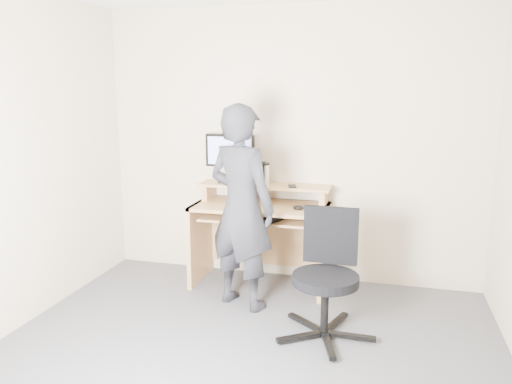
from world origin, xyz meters
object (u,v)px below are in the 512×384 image
at_px(office_chair, 327,270).
at_px(person, 241,208).
at_px(desk, 263,225).
at_px(monitor, 230,154).

bearing_deg(office_chair, person, 157.58).
height_order(desk, person, person).
bearing_deg(monitor, person, -60.39).
bearing_deg(person, monitor, -43.45).
bearing_deg(person, office_chair, 177.37).
distance_m(desk, person, 0.61).
xyz_separation_m(office_chair, person, (-0.74, 0.33, 0.34)).
relative_size(desk, monitor, 2.54).
distance_m(desk, monitor, 0.71).
relative_size(office_chair, person, 0.54).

